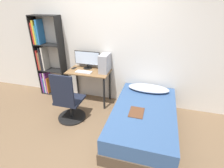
{
  "coord_description": "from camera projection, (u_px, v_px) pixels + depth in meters",
  "views": [
    {
      "loc": [
        1.13,
        -2.07,
        2.22
      ],
      "look_at": [
        0.32,
        0.78,
        0.75
      ],
      "focal_mm": 28.0,
      "sensor_mm": 36.0,
      "label": 1
    }
  ],
  "objects": [
    {
      "name": "ground_plane",
      "position": [
        82.0,
        139.0,
        3.04
      ],
      "size": [
        14.0,
        14.0,
        0.0
      ],
      "primitive_type": "plane",
      "color": "brown"
    },
    {
      "name": "wall_back",
      "position": [
        107.0,
        47.0,
        3.79
      ],
      "size": [
        8.0,
        0.05,
        2.5
      ],
      "color": "silver",
      "rests_on": "ground_plane"
    },
    {
      "name": "desk",
      "position": [
        89.0,
        77.0,
        3.9
      ],
      "size": [
        0.93,
        0.52,
        0.77
      ],
      "color": "brown",
      "rests_on": "ground_plane"
    },
    {
      "name": "bookshelf",
      "position": [
        45.0,
        58.0,
        4.16
      ],
      "size": [
        0.67,
        0.27,
        1.89
      ],
      "color": "black",
      "rests_on": "ground_plane"
    },
    {
      "name": "office_chair",
      "position": [
        69.0,
        103.0,
        3.37
      ],
      "size": [
        0.56,
        0.56,
        1.03
      ],
      "color": "black",
      "rests_on": "ground_plane"
    },
    {
      "name": "bed",
      "position": [
        143.0,
        120.0,
        3.15
      ],
      "size": [
        1.1,
        1.91,
        0.48
      ],
      "color": "#4C3D2D",
      "rests_on": "ground_plane"
    },
    {
      "name": "pillow",
      "position": [
        149.0,
        88.0,
        3.62
      ],
      "size": [
        0.84,
        0.36,
        0.11
      ],
      "color": "#B2B7C6",
      "rests_on": "bed"
    },
    {
      "name": "magazine",
      "position": [
        137.0,
        112.0,
        2.94
      ],
      "size": [
        0.24,
        0.32,
        0.01
      ],
      "color": "#56331E",
      "rests_on": "bed"
    },
    {
      "name": "monitor",
      "position": [
        87.0,
        59.0,
        3.89
      ],
      "size": [
        0.59,
        0.2,
        0.39
      ],
      "color": "black",
      "rests_on": "desk"
    },
    {
      "name": "keyboard",
      "position": [
        84.0,
        72.0,
        3.76
      ],
      "size": [
        0.35,
        0.14,
        0.02
      ],
      "color": "silver",
      "rests_on": "desk"
    },
    {
      "name": "pc_tower",
      "position": [
        105.0,
        63.0,
        3.71
      ],
      "size": [
        0.18,
        0.36,
        0.39
      ],
      "color": "#99999E",
      "rests_on": "desk"
    },
    {
      "name": "phone",
      "position": [
        74.0,
        68.0,
        3.98
      ],
      "size": [
        0.07,
        0.14,
        0.01
      ],
      "color": "black",
      "rests_on": "desk"
    }
  ]
}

